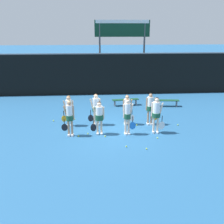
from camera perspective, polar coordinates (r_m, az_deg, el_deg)
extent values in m
plane|color=#235684|center=(13.42, 0.08, -3.79)|extent=(140.00, 140.00, 0.00)
cube|color=black|center=(20.16, -1.48, 8.12)|extent=(60.00, 0.06, 3.09)
cube|color=slate|center=(19.96, -1.52, 12.60)|extent=(60.00, 0.08, 0.08)
cylinder|color=#515156|center=(21.36, -2.65, 11.98)|extent=(0.14, 0.14, 5.54)
cylinder|color=#515156|center=(21.75, 6.94, 11.97)|extent=(0.14, 0.14, 5.54)
cube|color=#0F3823|center=(21.37, 2.26, 17.73)|extent=(4.32, 0.12, 1.26)
cube|color=white|center=(21.31, 2.30, 19.09)|extent=(4.15, 0.02, 0.25)
cube|color=#19472D|center=(17.58, 11.78, 2.51)|extent=(1.67, 0.54, 0.04)
cylinder|color=slate|center=(17.88, 13.80, 1.91)|extent=(0.06, 0.06, 0.39)
cylinder|color=slate|center=(17.64, 13.95, 1.68)|extent=(0.06, 0.06, 0.39)
cylinder|color=slate|center=(17.66, 9.53, 1.98)|extent=(0.06, 0.06, 0.39)
cylinder|color=slate|center=(17.42, 9.63, 1.75)|extent=(0.06, 0.06, 0.39)
cube|color=#19472D|center=(17.44, 2.95, 2.71)|extent=(1.80, 0.57, 0.04)
cylinder|color=slate|center=(17.80, 5.12, 2.27)|extent=(0.06, 0.06, 0.38)
cylinder|color=slate|center=(17.57, 5.34, 2.05)|extent=(0.06, 0.06, 0.38)
cylinder|color=slate|center=(17.46, 0.52, 2.04)|extent=(0.06, 0.06, 0.38)
cylinder|color=slate|center=(17.23, 0.69, 1.81)|extent=(0.06, 0.06, 0.38)
cylinder|color=tan|center=(12.63, -8.69, -3.40)|extent=(0.10, 0.10, 0.83)
cylinder|color=tan|center=(12.66, -9.43, -3.39)|extent=(0.10, 0.10, 0.83)
cube|color=white|center=(12.74, -8.63, -5.00)|extent=(0.13, 0.25, 0.09)
cube|color=white|center=(12.77, -9.37, -4.99)|extent=(0.13, 0.25, 0.09)
cylinder|color=#194C33|center=(12.47, -9.17, -1.24)|extent=(0.34, 0.34, 0.25)
cylinder|color=white|center=(12.39, -9.23, -0.09)|extent=(0.30, 0.30, 0.70)
sphere|color=tan|center=(12.26, -9.33, 1.92)|extent=(0.20, 0.20, 0.20)
sphere|color=#D8B772|center=(12.27, -9.33, 2.05)|extent=(0.18, 0.18, 0.18)
cylinder|color=tan|center=(12.42, -10.09, -0.14)|extent=(0.22, 0.09, 0.67)
cylinder|color=tan|center=(12.36, -8.41, -0.14)|extent=(0.08, 0.08, 0.67)
cylinder|color=black|center=(12.55, -10.36, -1.99)|extent=(0.03, 0.03, 0.26)
ellipsoid|color=black|center=(12.66, -10.28, -3.32)|extent=(0.30, 0.03, 0.36)
cylinder|color=beige|center=(12.70, -2.32, -3.21)|extent=(0.10, 0.10, 0.78)
cylinder|color=beige|center=(12.70, -3.18, -3.21)|extent=(0.10, 0.10, 0.78)
cube|color=white|center=(12.80, -2.31, -4.70)|extent=(0.13, 0.25, 0.09)
cube|color=white|center=(12.80, -3.16, -4.70)|extent=(0.13, 0.25, 0.09)
cylinder|color=#194C33|center=(12.54, -2.78, -1.15)|extent=(0.39, 0.39, 0.26)
cylinder|color=white|center=(12.46, -2.80, -0.17)|extent=(0.34, 0.34, 0.63)
sphere|color=beige|center=(12.34, -2.83, 1.70)|extent=(0.21, 0.21, 0.21)
sphere|color=black|center=(12.35, -2.83, 1.84)|extent=(0.20, 0.20, 0.20)
cylinder|color=beige|center=(12.48, -3.77, -0.23)|extent=(0.20, 0.09, 0.60)
cylinder|color=beige|center=(12.46, -1.87, -0.23)|extent=(0.08, 0.08, 0.60)
cylinder|color=black|center=(12.59, -4.10, -1.97)|extent=(0.03, 0.03, 0.28)
ellipsoid|color=black|center=(12.71, -4.07, -3.40)|extent=(0.28, 0.03, 0.39)
cylinder|color=beige|center=(12.71, 3.66, -3.05)|extent=(0.10, 0.10, 0.85)
cylinder|color=beige|center=(12.67, 2.98, -3.10)|extent=(0.10, 0.10, 0.85)
cube|color=white|center=(12.82, 3.66, -4.68)|extent=(0.13, 0.25, 0.09)
cube|color=white|center=(12.78, 2.98, -4.73)|extent=(0.13, 0.25, 0.09)
cylinder|color=#194C33|center=(12.52, 3.36, -0.90)|extent=(0.32, 0.32, 0.25)
cylinder|color=white|center=(12.43, 3.38, 0.29)|extent=(0.28, 0.28, 0.72)
sphere|color=beige|center=(12.30, 3.42, 2.33)|extent=(0.20, 0.20, 0.20)
sphere|color=#4C331E|center=(12.31, 3.40, 2.47)|extent=(0.18, 0.18, 0.18)
cylinder|color=beige|center=(12.48, 4.19, 0.28)|extent=(0.22, 0.10, 0.68)
cylinder|color=beige|center=(12.40, 2.62, 0.20)|extent=(0.08, 0.08, 0.68)
cylinder|color=black|center=(12.62, 4.52, -1.60)|extent=(0.03, 0.03, 0.27)
ellipsoid|color=blue|center=(12.73, 4.48, -2.99)|extent=(0.32, 0.03, 0.38)
cylinder|color=beige|center=(13.01, 9.90, -2.76)|extent=(0.10, 0.10, 0.86)
cylinder|color=beige|center=(13.00, 9.04, -2.72)|extent=(0.10, 0.10, 0.86)
cube|color=white|center=(13.12, 9.81, -4.37)|extent=(0.16, 0.26, 0.09)
cube|color=white|center=(13.11, 8.96, -4.34)|extent=(0.16, 0.26, 0.09)
cylinder|color=#194C33|center=(12.84, 9.58, -0.63)|extent=(0.41, 0.41, 0.22)
cylinder|color=white|center=(12.75, 9.65, 0.59)|extent=(0.35, 0.35, 0.72)
sphere|color=beige|center=(12.63, 9.76, 2.61)|extent=(0.21, 0.21, 0.21)
sphere|color=black|center=(12.64, 9.76, 2.74)|extent=(0.19, 0.19, 0.19)
cylinder|color=beige|center=(12.77, 10.61, 0.50)|extent=(0.23, 0.12, 0.69)
cylinder|color=beige|center=(12.75, 8.72, 0.58)|extent=(0.08, 0.08, 0.69)
cylinder|color=black|center=(12.89, 10.86, -1.44)|extent=(0.03, 0.03, 0.29)
ellipsoid|color=silver|center=(13.01, 10.77, -2.89)|extent=(0.31, 0.03, 0.41)
cylinder|color=tan|center=(13.94, -8.85, -1.47)|extent=(0.10, 0.10, 0.78)
cylinder|color=tan|center=(13.97, -9.59, -1.46)|extent=(0.10, 0.10, 0.78)
cube|color=white|center=(14.03, -8.80, -2.84)|extent=(0.13, 0.25, 0.09)
cube|color=white|center=(14.06, -9.54, -2.83)|extent=(0.13, 0.25, 0.09)
cylinder|color=#194C33|center=(13.81, -9.32, 0.33)|extent=(0.38, 0.38, 0.19)
cylinder|color=white|center=(13.74, -9.37, 1.30)|extent=(0.33, 0.33, 0.63)
sphere|color=tan|center=(13.63, -9.46, 3.01)|extent=(0.22, 0.22, 0.22)
sphere|color=olive|center=(13.64, -9.45, 3.14)|extent=(0.20, 0.20, 0.20)
cylinder|color=tan|center=(13.78, -10.21, 1.24)|extent=(0.20, 0.09, 0.60)
cylinder|color=tan|center=(13.71, -8.55, 1.25)|extent=(0.08, 0.08, 0.60)
cylinder|color=black|center=(13.88, -10.47, -0.27)|extent=(0.03, 0.03, 0.25)
ellipsoid|color=orange|center=(13.98, -10.40, -1.44)|extent=(0.27, 0.03, 0.35)
cylinder|color=beige|center=(13.92, -3.08, -1.23)|extent=(0.10, 0.10, 0.81)
cylinder|color=beige|center=(13.91, -3.84, -1.26)|extent=(0.10, 0.10, 0.81)
cube|color=white|center=(14.02, -3.04, -2.66)|extent=(0.12, 0.25, 0.09)
cube|color=white|center=(14.01, -3.81, -2.69)|extent=(0.12, 0.25, 0.09)
cylinder|color=#194C33|center=(13.76, -3.50, 0.69)|extent=(0.39, 0.39, 0.25)
cylinder|color=white|center=(13.69, -3.52, 1.67)|extent=(0.34, 0.34, 0.67)
sphere|color=beige|center=(13.58, -3.55, 3.45)|extent=(0.21, 0.21, 0.21)
sphere|color=#4C331E|center=(13.59, -3.56, 3.58)|extent=(0.19, 0.19, 0.19)
cylinder|color=beige|center=(13.69, -4.39, 1.59)|extent=(0.21, 0.09, 0.63)
cylinder|color=beige|center=(13.71, -2.68, 1.65)|extent=(0.08, 0.08, 0.63)
cylinder|color=black|center=(13.78, -4.68, -0.07)|extent=(0.03, 0.03, 0.27)
ellipsoid|color=black|center=(13.89, -4.65, -1.34)|extent=(0.29, 0.03, 0.38)
cylinder|color=tan|center=(14.00, 3.58, -1.20)|extent=(0.10, 0.10, 0.77)
cylinder|color=tan|center=(13.96, 2.90, -1.26)|extent=(0.10, 0.10, 0.77)
cube|color=white|center=(14.09, 3.59, -2.55)|extent=(0.15, 0.25, 0.09)
cube|color=white|center=(14.05, 2.91, -2.61)|extent=(0.15, 0.25, 0.09)
cylinder|color=#194C33|center=(13.84, 3.27, 0.57)|extent=(0.36, 0.36, 0.21)
cylinder|color=white|center=(13.76, 3.29, 1.56)|extent=(0.31, 0.31, 0.65)
sphere|color=tan|center=(13.65, 3.32, 3.24)|extent=(0.19, 0.19, 0.19)
sphere|color=olive|center=(13.67, 3.30, 3.36)|extent=(0.17, 0.17, 0.17)
cylinder|color=tan|center=(13.82, 4.07, 1.55)|extent=(0.21, 0.11, 0.62)
cylinder|color=tan|center=(13.72, 2.54, 1.46)|extent=(0.08, 0.08, 0.61)
cylinder|color=black|center=(13.94, 4.37, -0.01)|extent=(0.03, 0.03, 0.28)
ellipsoid|color=silver|center=(14.05, 4.34, -1.29)|extent=(0.27, 0.03, 0.38)
cylinder|color=tan|center=(14.12, 8.56, -1.10)|extent=(0.10, 0.10, 0.82)
cylinder|color=tan|center=(14.07, 7.85, -1.14)|extent=(0.10, 0.10, 0.82)
cube|color=white|center=(14.22, 8.52, -2.53)|extent=(0.13, 0.25, 0.09)
cube|color=white|center=(14.17, 7.82, -2.58)|extent=(0.13, 0.25, 0.09)
cylinder|color=#194C33|center=(13.94, 8.29, 0.82)|extent=(0.38, 0.38, 0.25)
cylinder|color=white|center=(13.87, 8.34, 1.85)|extent=(0.33, 0.33, 0.70)
sphere|color=tan|center=(13.76, 8.42, 3.63)|extent=(0.19, 0.19, 0.19)
sphere|color=black|center=(13.77, 8.40, 3.75)|extent=(0.18, 0.18, 0.18)
cylinder|color=tan|center=(13.94, 9.15, 1.83)|extent=(0.22, 0.09, 0.66)
cylinder|color=tan|center=(13.82, 7.56, 1.77)|extent=(0.08, 0.08, 0.66)
cylinder|color=black|center=(14.06, 9.40, 0.17)|extent=(0.03, 0.03, 0.27)
ellipsoid|color=orange|center=(14.16, 9.33, -1.07)|extent=(0.30, 0.03, 0.37)
sphere|color=#CCE033|center=(11.37, 7.53, -7.94)|extent=(0.06, 0.06, 0.06)
sphere|color=#CCE033|center=(12.62, -7.29, -5.23)|extent=(0.07, 0.07, 0.07)
sphere|color=#CCE033|center=(14.90, -12.62, -1.86)|extent=(0.07, 0.07, 0.07)
sphere|color=#CCE033|center=(12.86, -5.26, -4.71)|extent=(0.06, 0.06, 0.06)
sphere|color=#CCE033|center=(14.97, -8.18, -1.51)|extent=(0.06, 0.06, 0.06)
sphere|color=#CCE033|center=(11.50, 3.14, -7.49)|extent=(0.07, 0.07, 0.07)
sphere|color=#CCE033|center=(14.76, -3.68, -1.64)|extent=(0.07, 0.07, 0.07)
sphere|color=#CCE033|center=(14.36, 14.15, -2.73)|extent=(0.07, 0.07, 0.07)
sphere|color=#CCE033|center=(12.50, -1.51, -5.31)|extent=(0.06, 0.06, 0.06)
sphere|color=#CCE033|center=(15.34, -4.99, -0.92)|extent=(0.07, 0.07, 0.07)
sphere|color=#CCE033|center=(13.96, 5.40, -2.84)|extent=(0.07, 0.07, 0.07)
sphere|color=#CCE033|center=(12.50, 9.87, -5.59)|extent=(0.06, 0.06, 0.06)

